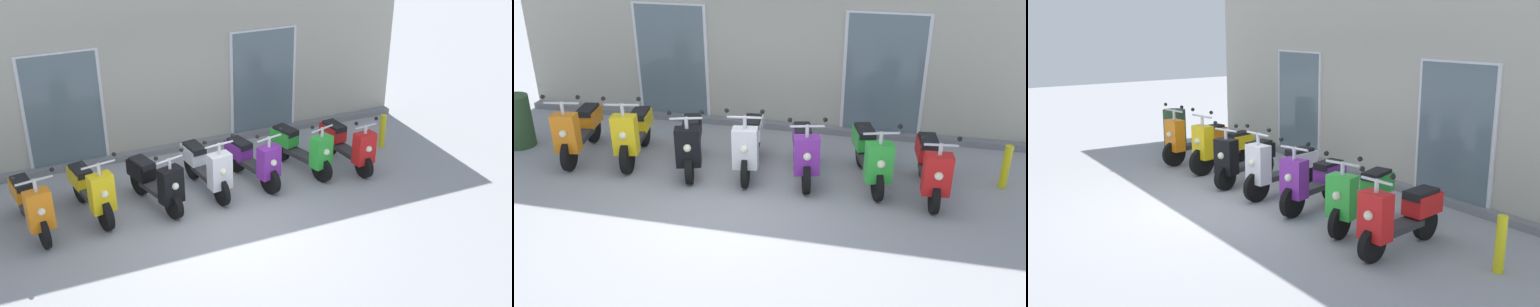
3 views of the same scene
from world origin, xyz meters
TOP-DOWN VIEW (x-y plane):
  - ground_plane at (0.00, 0.00)m, footprint 40.00×40.00m
  - storefront_facade at (0.00, 3.12)m, footprint 10.37×0.50m
  - scooter_orange at (-2.92, 0.89)m, footprint 0.68×1.66m
  - scooter_yellow at (-1.96, 1.00)m, footprint 0.69×1.61m
  - scooter_black at (-0.90, 0.87)m, footprint 0.76×1.49m
  - scooter_white at (0.05, 1.00)m, footprint 0.62×1.63m
  - scooter_purple at (0.94, 0.99)m, footprint 0.71×1.52m
  - scooter_green at (1.97, 1.04)m, footprint 0.79×1.56m
  - scooter_red at (2.87, 0.87)m, footprint 0.54×1.56m
  - curb_bollard at (4.00, 1.35)m, footprint 0.12×0.12m

SIDE VIEW (x-z plane):
  - ground_plane at x=0.00m, z-range 0.00..0.00m
  - curb_bollard at x=4.00m, z-range 0.00..0.70m
  - scooter_purple at x=0.94m, z-range -0.13..1.06m
  - scooter_black at x=-0.90m, z-range -0.13..1.07m
  - scooter_red at x=2.87m, z-range -0.11..1.05m
  - scooter_yellow at x=-1.96m, z-range -0.16..1.12m
  - scooter_green at x=1.97m, z-range -0.10..1.08m
  - scooter_orange at x=-2.92m, z-range -0.15..1.14m
  - scooter_white at x=0.05m, z-range -0.13..1.13m
  - storefront_facade at x=0.00m, z-range -0.06..3.93m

